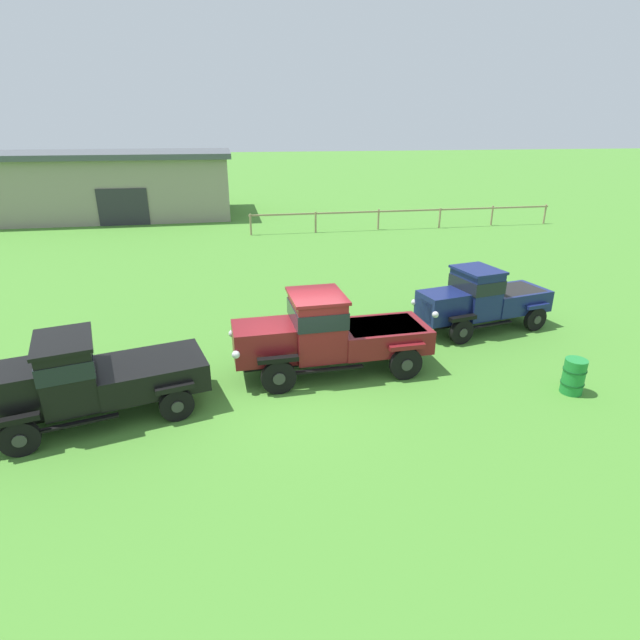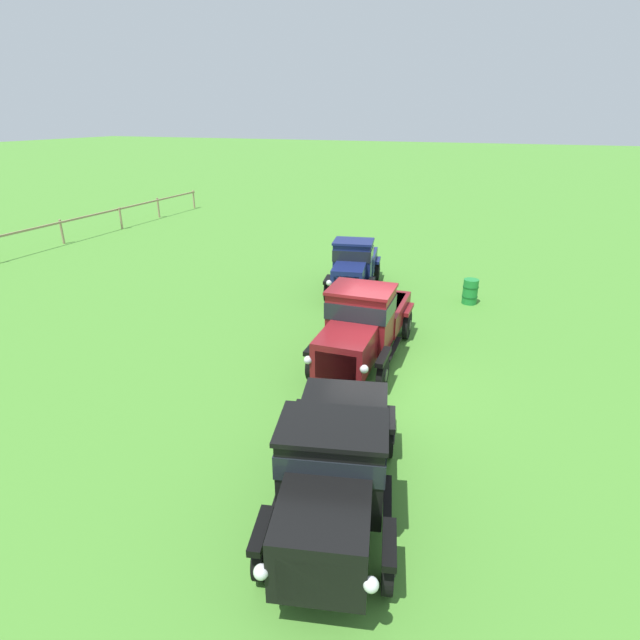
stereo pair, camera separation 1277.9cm
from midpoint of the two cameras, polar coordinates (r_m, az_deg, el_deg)
The scene contains 7 objects.
ground_plane at distance 11.40m, azimuth 27.33°, elevation -15.11°, with size 240.00×240.00×0.00m, color #47842D.
farm_shed at distance 35.69m, azimuth -18.85°, elevation 13.79°, with size 20.46×8.93×4.51m.
paddock_fence at distance 31.46m, azimuth 20.93°, elevation 10.17°, with size 20.02×0.41×1.28m.
vintage_truck_foreground_near at distance 8.51m, azimuth 2.12°, elevation -17.21°, with size 5.15×2.95×2.03m.
vintage_truck_second_in_line at distance 11.82m, azimuth 29.10°, elevation -7.65°, with size 5.36×2.18×2.23m.
vintage_truck_midrow_center at distance 16.95m, azimuth 39.30°, elevation -1.84°, with size 4.75×2.48×2.07m.
oil_drum_beside_row at distance 15.33m, azimuth 51.52°, elevation -9.90°, with size 0.56×0.56×0.91m.
Camera 1 is at (-1.63, -11.15, 6.28)m, focal length 28.00 mm.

